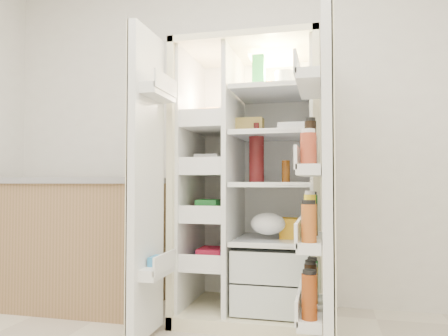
# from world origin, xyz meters

# --- Properties ---
(wall_back) EXTENTS (4.00, 0.02, 2.70)m
(wall_back) POSITION_xyz_m (0.00, 2.00, 1.35)
(wall_back) COLOR silver
(wall_back) RESTS_ON floor
(refrigerator) EXTENTS (0.92, 0.70, 1.80)m
(refrigerator) POSITION_xyz_m (0.10, 1.65, 0.75)
(refrigerator) COLOR beige
(refrigerator) RESTS_ON floor
(freezer_door) EXTENTS (0.15, 0.40, 1.72)m
(freezer_door) POSITION_xyz_m (-0.41, 1.05, 0.89)
(freezer_door) COLOR white
(freezer_door) RESTS_ON floor
(fridge_door) EXTENTS (0.17, 0.58, 1.72)m
(fridge_door) POSITION_xyz_m (0.57, 0.96, 0.87)
(fridge_door) COLOR white
(fridge_door) RESTS_ON floor
(kitchen_counter) EXTENTS (1.28, 0.68, 0.93)m
(kitchen_counter) POSITION_xyz_m (-1.24, 1.61, 0.47)
(kitchen_counter) COLOR #916B48
(kitchen_counter) RESTS_ON floor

